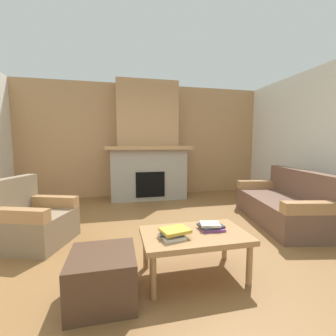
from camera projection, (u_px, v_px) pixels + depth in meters
ground at (176, 245)px, 2.86m from camera, size 9.00×9.00×0.00m
wall_back_wood_panel at (146, 141)px, 5.62m from camera, size 6.00×0.12×2.70m
fireplace at (148, 149)px, 5.28m from camera, size 1.90×0.82×2.70m
couch at (284, 205)px, 3.67m from camera, size 1.17×1.93×0.85m
armchair at (33, 221)px, 2.87m from camera, size 0.97×0.97×0.85m
coffee_table at (195, 238)px, 2.15m from camera, size 1.00×0.60×0.43m
ottoman at (103, 277)px, 1.83m from camera, size 0.52×0.52×0.40m
book_stack_near_edge at (173, 233)px, 2.04m from camera, size 0.29×0.26×0.08m
book_stack_center at (211, 226)px, 2.23m from camera, size 0.25×0.21×0.07m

